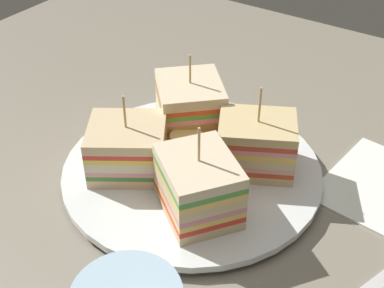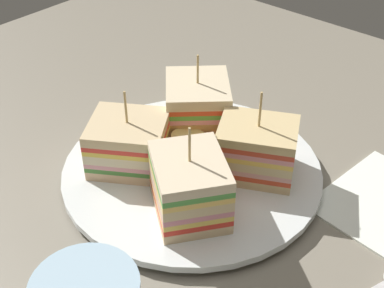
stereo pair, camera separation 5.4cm
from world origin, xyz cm
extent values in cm
cube|color=gray|center=(0.00, 0.00, -0.90)|extent=(98.47, 89.41, 1.80)
cylinder|color=silver|center=(0.00, 0.00, 0.30)|extent=(16.75, 16.75, 0.61)
cylinder|color=white|center=(0.00, 0.00, 0.98)|extent=(27.02, 27.02, 0.74)
cube|color=#DEB589|center=(5.34, 3.76, 1.86)|extent=(10.19, 9.95, 1.03)
cube|color=#B2844C|center=(2.19, 1.71, 1.86)|extent=(3.93, 5.82, 1.03)
cube|color=#448033|center=(5.34, 3.76, 2.64)|extent=(10.19, 9.95, 0.53)
cube|color=pink|center=(5.34, 3.76, 3.17)|extent=(10.19, 9.95, 0.53)
cube|color=beige|center=(5.34, 3.76, 3.94)|extent=(10.19, 9.95, 1.03)
cube|color=#9E7242|center=(2.19, 1.71, 3.94)|extent=(3.93, 5.82, 1.03)
cube|color=#EECB4B|center=(5.34, 3.76, 4.72)|extent=(10.19, 9.95, 0.53)
cube|color=red|center=(5.34, 3.76, 5.25)|extent=(10.19, 9.95, 0.53)
cube|color=beige|center=(5.34, 3.76, 6.02)|extent=(10.19, 9.95, 1.03)
cylinder|color=tan|center=(5.34, 3.76, 8.32)|extent=(0.24, 0.24, 3.57)
cube|color=#D9B585|center=(-4.14, 5.06, 1.85)|extent=(9.94, 9.64, 1.01)
cube|color=#B2844C|center=(-1.10, 2.84, 1.85)|extent=(3.90, 5.19, 1.01)
cube|color=red|center=(-4.14, 5.06, 2.66)|extent=(9.94, 9.64, 0.59)
cube|color=#E8C353|center=(-4.14, 5.06, 3.25)|extent=(9.94, 9.64, 0.59)
cube|color=pink|center=(-4.14, 5.06, 3.84)|extent=(9.94, 9.64, 0.59)
cube|color=beige|center=(-4.14, 5.06, 4.65)|extent=(9.94, 9.64, 1.01)
cube|color=#B2844C|center=(-1.10, 2.84, 4.65)|extent=(3.90, 5.19, 1.01)
cube|color=#F2C862|center=(-4.14, 5.06, 5.45)|extent=(9.94, 9.64, 0.59)
cube|color=#52A247|center=(-4.14, 5.06, 6.04)|extent=(9.94, 9.64, 0.59)
cube|color=beige|center=(-4.14, 5.06, 6.85)|extent=(9.94, 9.64, 1.01)
cylinder|color=tan|center=(-4.14, 5.06, 9.11)|extent=(0.24, 0.24, 3.52)
cube|color=#E2BF8A|center=(-5.33, -3.78, 1.82)|extent=(9.60, 8.90, 0.95)
cube|color=#9E7242|center=(-2.00, -2.02, 1.82)|extent=(3.02, 5.35, 0.95)
cube|color=#D54828|center=(-5.33, -3.78, 2.58)|extent=(9.60, 8.90, 0.56)
cube|color=#E2A298|center=(-5.33, -3.78, 3.14)|extent=(9.60, 8.90, 0.56)
cube|color=beige|center=(-5.33, -3.78, 3.90)|extent=(9.60, 8.90, 0.95)
cube|color=#B2844C|center=(-2.00, -2.02, 3.90)|extent=(3.02, 5.35, 0.95)
cube|color=#F7CD56|center=(-5.33, -3.78, 4.65)|extent=(9.60, 8.90, 0.56)
cube|color=pink|center=(-5.33, -3.78, 5.22)|extent=(9.60, 8.90, 0.56)
cube|color=#D3462D|center=(-5.33, -3.78, 5.78)|extent=(9.60, 8.90, 0.56)
cube|color=#DBBE84|center=(-5.33, -3.78, 6.53)|extent=(9.60, 8.90, 0.95)
cylinder|color=tan|center=(-5.33, -3.78, 8.93)|extent=(0.24, 0.24, 3.83)
cube|color=beige|center=(3.83, -5.30, 1.94)|extent=(10.24, 10.27, 1.19)
cube|color=#B2844C|center=(1.24, -2.56, 1.94)|extent=(5.06, 4.82, 1.19)
cube|color=#5CAE45|center=(3.83, -5.30, 2.82)|extent=(10.24, 10.27, 0.56)
cube|color=#EFD150|center=(3.83, -5.30, 3.37)|extent=(10.24, 10.27, 0.56)
cube|color=beige|center=(3.83, -5.30, 4.24)|extent=(10.24, 10.27, 1.19)
cube|color=#B2844C|center=(1.24, -2.56, 4.24)|extent=(5.06, 4.82, 1.19)
cube|color=pink|center=(3.83, -5.30, 5.12)|extent=(10.24, 10.27, 0.56)
cube|color=#59A941|center=(3.83, -5.30, 5.67)|extent=(10.24, 10.27, 0.56)
cube|color=#DA4929|center=(3.83, -5.30, 6.23)|extent=(10.24, 10.27, 0.56)
cube|color=beige|center=(3.83, -5.30, 7.10)|extent=(10.24, 10.27, 1.19)
cylinder|color=tan|center=(3.83, -5.30, 9.35)|extent=(0.24, 0.24, 3.32)
cylinder|color=#DCAF58|center=(0.95, 1.63, 1.64)|extent=(4.93, 4.91, 0.79)
cylinder|color=#E9BD65|center=(1.11, -0.50, 2.25)|extent=(4.70, 4.70, 0.76)
cylinder|color=#E3C865|center=(2.22, 0.83, 2.60)|extent=(4.76, 4.76, 0.26)
cylinder|color=#F3C87D|center=(2.49, -0.40, 3.32)|extent=(3.98, 3.94, 0.89)
cylinder|color=#E4BD59|center=(1.27, -0.18, 3.28)|extent=(4.91, 4.92, 0.69)
cylinder|color=#D7BB68|center=(1.01, -0.65, 4.39)|extent=(4.06, 4.05, 0.88)
camera|label=1|loc=(-24.23, 35.88, 36.50)|focal=49.88mm
camera|label=2|loc=(-28.49, 32.59, 36.50)|focal=49.88mm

